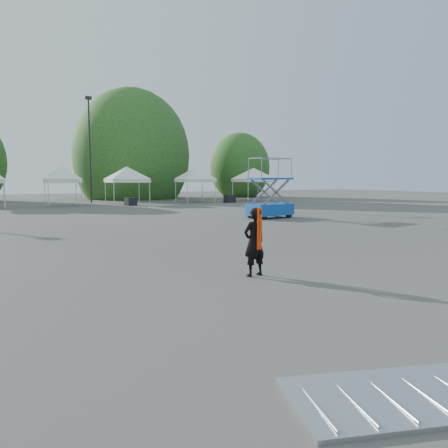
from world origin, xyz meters
name	(u,v)px	position (x,y,z in m)	size (l,w,h in m)	color
ground	(219,266)	(0.00, 0.00, 0.00)	(120.00, 120.00, 0.00)	#474442
light_pole_east	(90,143)	(3.00, 32.00, 5.52)	(0.60, 0.25, 9.80)	black
tree_mid_e	(132,156)	(9.00, 39.00, 4.84)	(5.12, 5.12, 7.79)	#382314
tree_far_e	(240,167)	(22.00, 37.00, 3.63)	(3.84, 3.84, 5.84)	#382314
tent_e	(62,169)	(-0.06, 27.98, 3.06)	(3.81, 3.81, 3.88)	silver
tent_f	(127,170)	(5.44, 28.40, 3.06)	(4.71, 4.71, 3.88)	silver
tent_g	(195,170)	(12.11, 28.46, 3.06)	(4.36, 4.36, 3.88)	silver
tent_h	(253,171)	(18.02, 27.37, 3.06)	(4.63, 4.63, 3.88)	silver
man	(254,242)	(0.17, -1.48, 0.81)	(0.64, 0.47, 1.62)	black
scissor_lift	(270,188)	(8.98, 10.96, 1.74)	(2.85, 1.75, 3.44)	#0B449A
barrier_left	(404,395)	(-1.51, -7.13, 0.04)	(2.68, 1.88, 0.08)	#A8ABB1
crate_mid	(131,202)	(5.11, 26.22, 0.33)	(0.86, 0.67, 0.67)	black
crate_east	(230,199)	(14.66, 26.19, 0.37)	(0.94, 0.73, 0.73)	black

